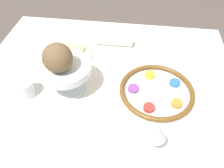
{
  "coord_description": "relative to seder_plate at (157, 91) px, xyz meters",
  "views": [
    {
      "loc": [
        -0.12,
        0.61,
        1.44
      ],
      "look_at": [
        -0.04,
        0.02,
        0.81
      ],
      "focal_mm": 35.0,
      "sensor_mm": 36.0,
      "label": 1
    }
  ],
  "objects": [
    {
      "name": "ground_plane",
      "position": [
        0.22,
        -0.01,
        -0.79
      ],
      "size": [
        8.0,
        8.0,
        0.0
      ],
      "primitive_type": "plane",
      "color": "#564C47"
    },
    {
      "name": "dining_table",
      "position": [
        0.22,
        -0.01,
        -0.4
      ],
      "size": [
        1.13,
        1.0,
        0.77
      ],
      "color": "silver",
      "rests_on": "ground_plane"
    },
    {
      "name": "napkin_roll",
      "position": [
        0.21,
        -0.31,
        0.01
      ],
      "size": [
        0.18,
        0.05,
        0.05
      ],
      "color": "white",
      "rests_on": "dining_table"
    },
    {
      "name": "fruit_stand",
      "position": [
        0.36,
        0.01,
        0.08
      ],
      "size": [
        0.2,
        0.2,
        0.12
      ],
      "color": "silver",
      "rests_on": "dining_table"
    },
    {
      "name": "bread_plate",
      "position": [
        0.4,
        -0.2,
        -0.01
      ],
      "size": [
        0.19,
        0.19,
        0.02
      ],
      "color": "beige",
      "rests_on": "dining_table"
    },
    {
      "name": "cup_mid",
      "position": [
        -0.18,
        0.25,
        0.02
      ],
      "size": [
        0.08,
        0.08,
        0.07
      ],
      "color": "silver",
      "rests_on": "dining_table"
    },
    {
      "name": "cup_near",
      "position": [
        0.52,
        0.07,
        0.02
      ],
      "size": [
        0.08,
        0.08,
        0.07
      ],
      "color": "silver",
      "rests_on": "dining_table"
    },
    {
      "name": "seder_plate",
      "position": [
        0.0,
        0.0,
        0.0
      ],
      "size": [
        0.3,
        0.3,
        0.03
      ],
      "color": "silver",
      "rests_on": "dining_table"
    },
    {
      "name": "coconut",
      "position": [
        0.37,
        0.04,
        0.16
      ],
      "size": [
        0.11,
        0.11,
        0.11
      ],
      "color": "brown",
      "rests_on": "fruit_stand"
    },
    {
      "name": "orange_fruit",
      "position": [
        0.36,
        0.02,
        0.15
      ],
      "size": [
        0.09,
        0.09,
        0.09
      ],
      "color": "orange",
      "rests_on": "fruit_stand"
    },
    {
      "name": "wine_glass",
      "position": [
        0.01,
        0.24,
        0.08
      ],
      "size": [
        0.07,
        0.07,
        0.14
      ],
      "color": "silver",
      "rests_on": "dining_table"
    }
  ]
}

